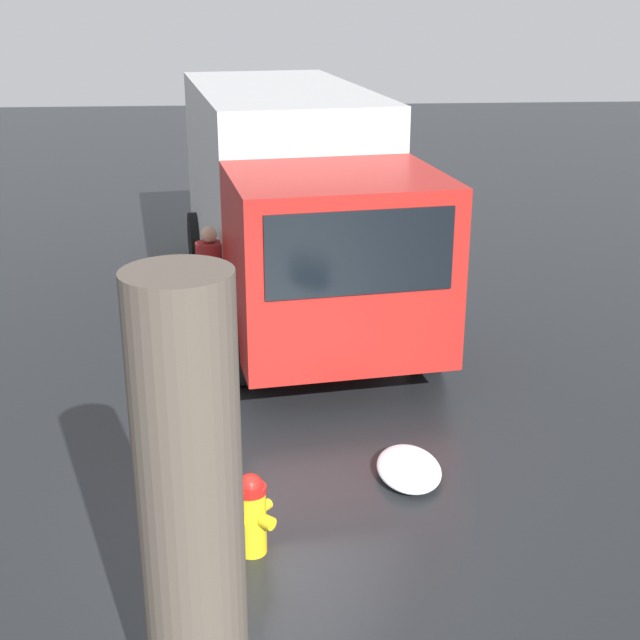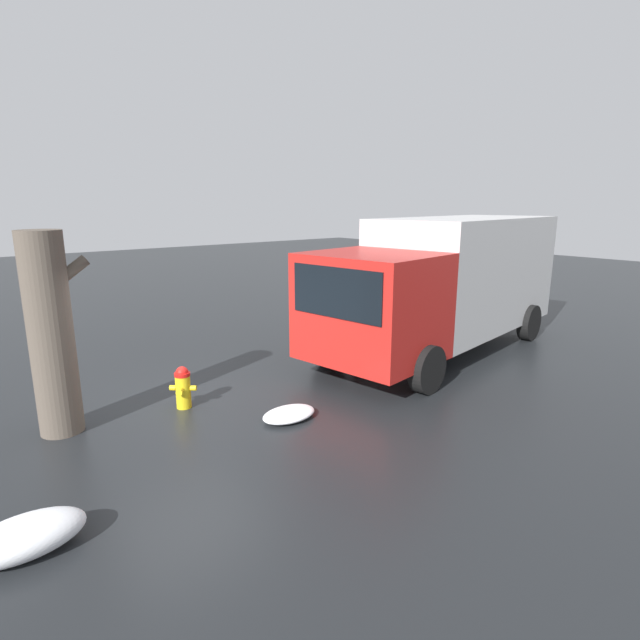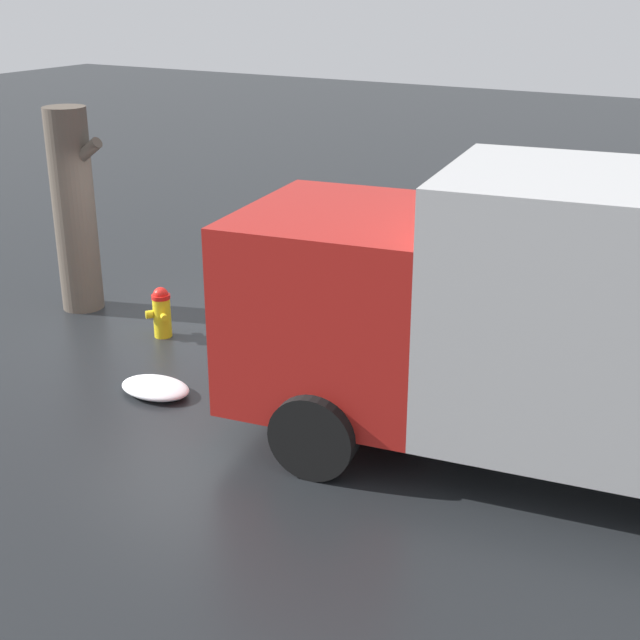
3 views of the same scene
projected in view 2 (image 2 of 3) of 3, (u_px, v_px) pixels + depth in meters
name	position (u px, v px, depth m)	size (l,w,h in m)	color
ground_plane	(184.00, 407.00, 8.47)	(60.00, 60.00, 0.00)	black
fire_hydrant	(183.00, 387.00, 8.38)	(0.40, 0.39, 0.73)	yellow
tree_trunk	(51.00, 334.00, 7.24)	(0.94, 0.62, 3.02)	brown
delivery_truck	(446.00, 280.00, 11.46)	(7.66, 3.44, 3.04)	red
pedestrian	(358.00, 315.00, 11.41)	(0.36, 0.36, 1.63)	#23232D
snow_pile_by_hydrant	(289.00, 414.00, 7.99)	(0.92, 0.61, 0.17)	white
snow_pile_curbside	(24.00, 537.00, 4.88)	(1.15, 0.61, 0.38)	white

